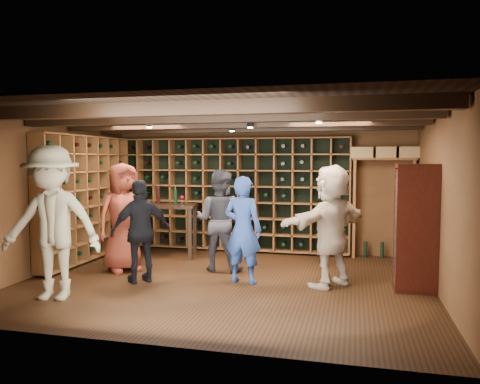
% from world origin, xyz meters
% --- Properties ---
extents(ground, '(6.00, 6.00, 0.00)m').
position_xyz_m(ground, '(0.00, 0.00, 0.00)').
color(ground, black).
rests_on(ground, ground).
extents(room_shell, '(6.00, 6.00, 6.00)m').
position_xyz_m(room_shell, '(0.00, 0.05, 2.42)').
color(room_shell, brown).
rests_on(room_shell, ground).
extents(wine_rack_back, '(4.65, 0.30, 2.20)m').
position_xyz_m(wine_rack_back, '(-0.52, 2.33, 1.15)').
color(wine_rack_back, brown).
rests_on(wine_rack_back, ground).
extents(wine_rack_left, '(0.30, 2.65, 2.20)m').
position_xyz_m(wine_rack_left, '(-2.83, 0.82, 1.15)').
color(wine_rack_left, brown).
rests_on(wine_rack_left, ground).
extents(crate_shelf, '(1.20, 0.32, 2.07)m').
position_xyz_m(crate_shelf, '(2.41, 2.32, 1.57)').
color(crate_shelf, brown).
rests_on(crate_shelf, ground).
extents(display_cabinet, '(0.55, 0.50, 1.75)m').
position_xyz_m(display_cabinet, '(2.71, 0.20, 0.86)').
color(display_cabinet, '#330F0A').
rests_on(display_cabinet, ground).
extents(man_blue_shirt, '(0.64, 0.48, 1.60)m').
position_xyz_m(man_blue_shirt, '(0.28, 0.00, 0.80)').
color(man_blue_shirt, navy).
rests_on(man_blue_shirt, ground).
extents(man_grey_suit, '(0.84, 0.67, 1.67)m').
position_xyz_m(man_grey_suit, '(-0.28, 0.67, 0.84)').
color(man_grey_suit, black).
rests_on(man_grey_suit, ground).
extents(guest_red_floral, '(0.98, 1.03, 1.78)m').
position_xyz_m(guest_red_floral, '(-1.80, 0.26, 0.89)').
color(guest_red_floral, maroon).
rests_on(guest_red_floral, ground).
extents(guest_woman_black, '(0.92, 0.89, 1.54)m').
position_xyz_m(guest_woman_black, '(-1.20, -0.32, 0.77)').
color(guest_woman_black, black).
rests_on(guest_woman_black, ground).
extents(guest_khaki, '(1.42, 0.98, 2.02)m').
position_xyz_m(guest_khaki, '(-1.97, -1.37, 1.01)').
color(guest_khaki, gray).
rests_on(guest_khaki, ground).
extents(guest_beige, '(1.43, 1.61, 1.77)m').
position_xyz_m(guest_beige, '(1.56, 0.14, 0.89)').
color(guest_beige, tan).
rests_on(guest_beige, ground).
extents(tasting_table, '(1.41, 0.88, 1.28)m').
position_xyz_m(tasting_table, '(-1.67, 1.46, 0.87)').
color(tasting_table, black).
rests_on(tasting_table, ground).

